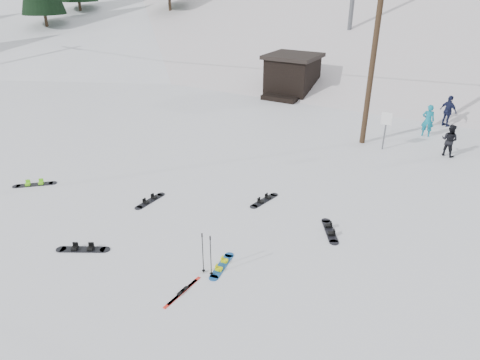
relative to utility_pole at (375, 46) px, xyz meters
The scene contains 19 objects.
ground 14.90m from the utility_pole, 98.13° to the right, with size 200.00×200.00×0.00m, color white.
ski_slope 44.31m from the utility_pole, 92.79° to the left, with size 60.00×75.00×45.00m, color silver.
ridge_left 53.35m from the utility_pole, 138.18° to the left, with size 34.00×85.00×38.00m, color white.
treeline_left 44.65m from the utility_pole, 144.16° to the left, with size 20.00×64.00×10.00m, color black, non-canonical shape.
treeline_crest 72.18m from the utility_pole, 91.59° to the left, with size 50.00×6.00×10.00m, color black, non-canonical shape.
utility_pole is the anchor object (origin of this frame).
trail_sign 3.60m from the utility_pole, 21.04° to the right, with size 0.50×0.09×1.85m.
lift_hut 10.40m from the utility_pole, 135.24° to the left, with size 3.40×4.10×2.75m.
hero_snowboard 12.99m from the utility_pole, 93.24° to the right, with size 0.45×1.41×0.10m.
hero_skis 14.39m from the utility_pole, 94.17° to the right, with size 0.15×1.47×0.08m.
ski_poles 13.24m from the utility_pole, 93.87° to the right, with size 0.36×0.10×1.31m.
board_scatter_a 15.12m from the utility_pole, 109.59° to the right, with size 1.50×0.98×0.12m.
board_scatter_b 12.26m from the utility_pole, 116.84° to the right, with size 0.31×1.52×0.11m.
board_scatter_c 15.89m from the utility_pole, 131.38° to the right, with size 1.32×1.25×0.12m.
board_scatter_d 9.99m from the utility_pole, 80.91° to the right, with size 0.99×1.43×0.11m.
board_scatter_f 9.32m from the utility_pole, 100.29° to the right, with size 0.52×1.51×0.11m.
skier_teal 5.33m from the utility_pole, 45.64° to the left, with size 0.61×0.40×1.67m, color #0E768F.
skier_dark 5.53m from the utility_pole, ahead, with size 0.73×0.57×1.51m, color black.
skier_navy 7.03m from the utility_pole, 56.17° to the left, with size 1.00×0.42×1.71m, color #171B3A.
Camera 1 is at (6.84, -6.55, 7.67)m, focal length 32.00 mm.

